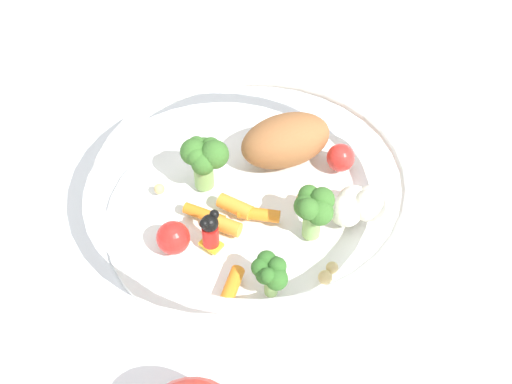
# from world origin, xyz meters

# --- Properties ---
(ground_plane) EXTENTS (2.40, 2.40, 0.00)m
(ground_plane) POSITION_xyz_m (0.00, 0.00, 0.00)
(ground_plane) COLOR white
(food_container) EXTENTS (0.26, 0.26, 0.06)m
(food_container) POSITION_xyz_m (0.01, 0.01, 0.03)
(food_container) COLOR white
(food_container) RESTS_ON ground_plane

